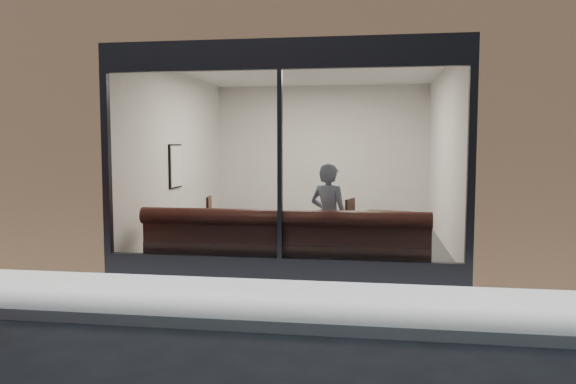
# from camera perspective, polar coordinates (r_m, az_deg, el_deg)

# --- Properties ---
(ground) EXTENTS (120.00, 120.00, 0.00)m
(ground) POSITION_cam_1_polar(r_m,az_deg,el_deg) (5.73, -4.29, -13.70)
(ground) COLOR black
(ground) RESTS_ON ground
(sidewalk_near) EXTENTS (40.00, 2.00, 0.01)m
(sidewalk_near) POSITION_cam_1_polar(r_m,az_deg,el_deg) (6.67, -2.32, -10.96)
(sidewalk_near) COLOR gray
(sidewalk_near) RESTS_ON ground
(kerb_near) EXTENTS (40.00, 0.10, 0.12)m
(kerb_near) POSITION_cam_1_polar(r_m,az_deg,el_deg) (5.67, -4.41, -13.29)
(kerb_near) COLOR gray
(kerb_near) RESTS_ON ground
(host_building_pier_left) EXTENTS (2.50, 12.00, 3.20)m
(host_building_pier_left) POSITION_cam_1_polar(r_m,az_deg,el_deg) (14.20, -11.87, 3.89)
(host_building_pier_left) COLOR brown
(host_building_pier_left) RESTS_ON ground
(host_building_pier_right) EXTENTS (2.50, 12.00, 3.20)m
(host_building_pier_right) POSITION_cam_1_polar(r_m,az_deg,el_deg) (13.53, 19.47, 3.67)
(host_building_pier_right) COLOR brown
(host_building_pier_right) RESTS_ON ground
(host_building_backfill) EXTENTS (5.00, 6.00, 3.20)m
(host_building_backfill) POSITION_cam_1_polar(r_m,az_deg,el_deg) (16.34, 4.39, 4.10)
(host_building_backfill) COLOR brown
(host_building_backfill) RESTS_ON ground
(cafe_floor) EXTENTS (6.00, 6.00, 0.00)m
(cafe_floor) POSITION_cam_1_polar(r_m,az_deg,el_deg) (10.52, 1.86, -4.98)
(cafe_floor) COLOR #2D2D30
(cafe_floor) RESTS_ON ground
(cafe_ceiling) EXTENTS (6.00, 6.00, 0.00)m
(cafe_ceiling) POSITION_cam_1_polar(r_m,az_deg,el_deg) (10.46, 1.91, 12.39)
(cafe_ceiling) COLOR white
(cafe_ceiling) RESTS_ON host_building_upper
(cafe_wall_back) EXTENTS (5.00, 0.00, 5.00)m
(cafe_wall_back) POSITION_cam_1_polar(r_m,az_deg,el_deg) (13.34, 3.41, 3.92)
(cafe_wall_back) COLOR silver
(cafe_wall_back) RESTS_ON ground
(cafe_wall_left) EXTENTS (0.00, 6.00, 6.00)m
(cafe_wall_left) POSITION_cam_1_polar(r_m,az_deg,el_deg) (10.95, -11.20, 3.62)
(cafe_wall_left) COLOR silver
(cafe_wall_left) RESTS_ON ground
(cafe_wall_right) EXTENTS (0.00, 6.00, 6.00)m
(cafe_wall_right) POSITION_cam_1_polar(r_m,az_deg,el_deg) (10.37, 15.70, 3.47)
(cafe_wall_right) COLOR silver
(cafe_wall_right) RESTS_ON ground
(storefront_kick) EXTENTS (5.00, 0.10, 0.30)m
(storefront_kick) POSITION_cam_1_polar(r_m,az_deg,el_deg) (7.63, -0.81, -7.79)
(storefront_kick) COLOR black
(storefront_kick) RESTS_ON ground
(storefront_header) EXTENTS (5.00, 0.10, 0.40)m
(storefront_header) POSITION_cam_1_polar(r_m,az_deg,el_deg) (7.54, -0.83, 13.85)
(storefront_header) COLOR black
(storefront_header) RESTS_ON host_building_upper
(storefront_mullion) EXTENTS (0.06, 0.10, 2.50)m
(storefront_mullion) POSITION_cam_1_polar(r_m,az_deg,el_deg) (7.45, -0.82, 2.77)
(storefront_mullion) COLOR black
(storefront_mullion) RESTS_ON storefront_kick
(storefront_glass) EXTENTS (4.80, 0.00, 4.80)m
(storefront_glass) POSITION_cam_1_polar(r_m,az_deg,el_deg) (7.42, -0.86, 2.76)
(storefront_glass) COLOR white
(storefront_glass) RESTS_ON storefront_kick
(banquette) EXTENTS (4.00, 0.55, 0.45)m
(banquette) POSITION_cam_1_polar(r_m,az_deg,el_deg) (8.00, -0.33, -6.65)
(banquette) COLOR #3B1715
(banquette) RESTS_ON cafe_floor
(person) EXTENTS (0.67, 0.57, 1.56)m
(person) POSITION_cam_1_polar(r_m,az_deg,el_deg) (8.01, 4.15, -2.64)
(person) COLOR #8A9BB9
(person) RESTS_ON cafe_floor
(cafe_table_left) EXTENTS (0.65, 0.65, 0.04)m
(cafe_table_left) POSITION_cam_1_polar(r_m,az_deg,el_deg) (8.98, -11.95, -2.15)
(cafe_table_left) COLOR black
(cafe_table_left) RESTS_ON cafe_floor
(cafe_table_right) EXTENTS (0.86, 0.86, 0.04)m
(cafe_table_right) POSITION_cam_1_polar(r_m,az_deg,el_deg) (8.87, 9.75, -2.21)
(cafe_table_right) COLOR black
(cafe_table_right) RESTS_ON cafe_floor
(cafe_chair_left) EXTENTS (0.42, 0.42, 0.03)m
(cafe_chair_left) POSITION_cam_1_polar(r_m,az_deg,el_deg) (9.60, -9.12, -4.67)
(cafe_chair_left) COLOR black
(cafe_chair_left) RESTS_ON cafe_floor
(cafe_chair_right) EXTENTS (0.47, 0.47, 0.04)m
(cafe_chair_right) POSITION_cam_1_polar(r_m,az_deg,el_deg) (9.23, 5.17, -5.01)
(cafe_chair_right) COLOR black
(cafe_chair_right) RESTS_ON cafe_floor
(wall_poster) EXTENTS (0.02, 0.57, 0.77)m
(wall_poster) POSITION_cam_1_polar(r_m,az_deg,el_deg) (10.78, -11.28, 2.60)
(wall_poster) COLOR white
(wall_poster) RESTS_ON cafe_wall_left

